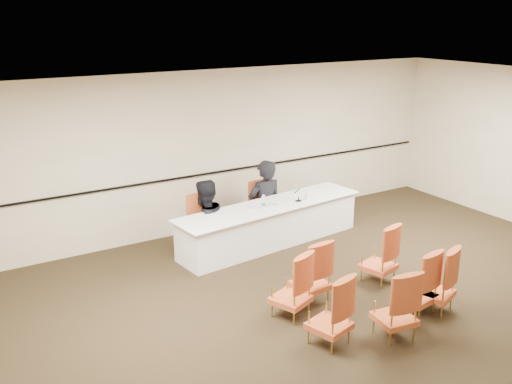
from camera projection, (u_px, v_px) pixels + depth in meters
The scene contains 21 objects.
floor at pixel (358, 314), 7.86m from camera, with size 10.00×10.00×0.00m, color black.
ceiling at pixel (371, 96), 6.96m from camera, with size 10.00×10.00×0.00m, color white.
wall_back at pixel (220, 150), 10.67m from camera, with size 10.00×0.04×3.00m, color #BEB695.
wall_rail at pixel (222, 171), 10.76m from camera, with size 9.80×0.04×0.03m, color black.
panel_table at pixel (270, 224), 10.15m from camera, with size 3.63×0.84×0.73m, color silver, non-canonical shape.
panelist_main at pixel (265, 210), 10.71m from camera, with size 0.70×0.46×1.93m, color black.
panelist_main_chair at pixel (265, 207), 10.70m from camera, with size 0.50×0.50×0.95m, color #AB461E, non-canonical shape.
panelist_second at pixel (205, 229), 9.96m from camera, with size 0.86×0.67×1.76m, color black.
panelist_second_chair at pixel (204, 222), 9.92m from camera, with size 0.50×0.50×0.95m, color #AB461E, non-canonical shape.
papers at pixel (289, 200), 10.28m from camera, with size 0.30×0.22×0.00m, color silver.
microphone at pixel (299, 194), 10.18m from camera, with size 0.10×0.21×0.29m, color black, non-canonical shape.
water_bottle at pixel (264, 201), 9.86m from camera, with size 0.07×0.07×0.24m, color teal, non-canonical shape.
drinking_glass at pixel (278, 202), 10.03m from camera, with size 0.06×0.06×0.10m, color silver.
coffee_cup at pixel (307, 197), 10.30m from camera, with size 0.08×0.08×0.12m, color silver.
aud_chair_front_left at pixel (291, 284), 7.67m from camera, with size 0.50×0.50×0.95m, color #AB461E, non-canonical shape.
aud_chair_front_mid at pixel (311, 270), 8.08m from camera, with size 0.50×0.50×0.95m, color #AB461E, non-canonical shape.
aud_chair_front_right at pixel (379, 253), 8.67m from camera, with size 0.50×0.50×0.95m, color #AB461E, non-canonical shape.
aud_chair_back_left at pixel (330, 309), 7.03m from camera, with size 0.50×0.50×0.95m, color #AB461E, non-canonical shape.
aud_chair_back_mid at pixel (396, 303), 7.18m from camera, with size 0.50×0.50×0.95m, color #AB461E, non-canonical shape.
aud_chair_back_right at pixel (436, 278), 7.84m from camera, with size 0.50×0.50×0.95m, color #AB461E, non-canonical shape.
aud_chair_extra at pixel (417, 281), 7.75m from camera, with size 0.50×0.50×0.95m, color #AB461E, non-canonical shape.
Camera 1 is at (-4.84, -5.24, 3.98)m, focal length 40.00 mm.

